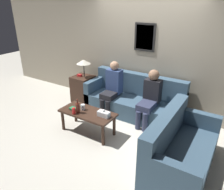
{
  "coord_description": "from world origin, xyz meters",
  "views": [
    {
      "loc": [
        1.97,
        -3.6,
        2.48
      ],
      "look_at": [
        -0.21,
        -0.13,
        0.65
      ],
      "focal_mm": 35.0,
      "sensor_mm": 36.0,
      "label": 1
    }
  ],
  "objects_px": {
    "couch_side": "(179,151)",
    "person_left": "(112,86)",
    "wine_bottle": "(78,108)",
    "person_right": "(150,96)",
    "couch_main": "(134,101)",
    "drinking_glass": "(83,107)",
    "coffee_table": "(88,115)",
    "teddy_bear": "(146,144)"
  },
  "relations": [
    {
      "from": "couch_side",
      "to": "person_left",
      "type": "relative_size",
      "value": 1.36
    },
    {
      "from": "couch_side",
      "to": "wine_bottle",
      "type": "bearing_deg",
      "value": 92.28
    },
    {
      "from": "person_left",
      "to": "person_right",
      "type": "height_order",
      "value": "person_left"
    },
    {
      "from": "couch_side",
      "to": "person_right",
      "type": "relative_size",
      "value": 1.41
    },
    {
      "from": "couch_side",
      "to": "wine_bottle",
      "type": "relative_size",
      "value": 5.79
    },
    {
      "from": "couch_main",
      "to": "person_left",
      "type": "relative_size",
      "value": 1.85
    },
    {
      "from": "couch_main",
      "to": "couch_side",
      "type": "bearing_deg",
      "value": -41.31
    },
    {
      "from": "drinking_glass",
      "to": "person_right",
      "type": "height_order",
      "value": "person_right"
    },
    {
      "from": "wine_bottle",
      "to": "person_left",
      "type": "height_order",
      "value": "person_left"
    },
    {
      "from": "couch_main",
      "to": "drinking_glass",
      "type": "xyz_separation_m",
      "value": [
        -0.55,
        -1.16,
        0.2
      ]
    },
    {
      "from": "couch_side",
      "to": "drinking_glass",
      "type": "distance_m",
      "value": 1.96
    },
    {
      "from": "coffee_table",
      "to": "teddy_bear",
      "type": "height_order",
      "value": "coffee_table"
    },
    {
      "from": "person_left",
      "to": "teddy_bear",
      "type": "relative_size",
      "value": 3.78
    },
    {
      "from": "couch_main",
      "to": "coffee_table",
      "type": "relative_size",
      "value": 2.0
    },
    {
      "from": "person_right",
      "to": "teddy_bear",
      "type": "relative_size",
      "value": 3.65
    },
    {
      "from": "person_left",
      "to": "teddy_bear",
      "type": "bearing_deg",
      "value": -36.11
    },
    {
      "from": "drinking_glass",
      "to": "person_left",
      "type": "xyz_separation_m",
      "value": [
        0.06,
        0.99,
        0.12
      ]
    },
    {
      "from": "couch_main",
      "to": "drinking_glass",
      "type": "relative_size",
      "value": 19.61
    },
    {
      "from": "coffee_table",
      "to": "person_right",
      "type": "height_order",
      "value": "person_right"
    },
    {
      "from": "coffee_table",
      "to": "person_right",
      "type": "relative_size",
      "value": 0.96
    },
    {
      "from": "couch_side",
      "to": "wine_bottle",
      "type": "height_order",
      "value": "couch_side"
    },
    {
      "from": "wine_bottle",
      "to": "drinking_glass",
      "type": "bearing_deg",
      "value": 88.12
    },
    {
      "from": "wine_bottle",
      "to": "teddy_bear",
      "type": "bearing_deg",
      "value": 8.06
    },
    {
      "from": "couch_main",
      "to": "coffee_table",
      "type": "xyz_separation_m",
      "value": [
        -0.42,
        -1.19,
        0.08
      ]
    },
    {
      "from": "drinking_glass",
      "to": "teddy_bear",
      "type": "bearing_deg",
      "value": 2.0
    },
    {
      "from": "couch_side",
      "to": "person_right",
      "type": "distance_m",
      "value": 1.45
    },
    {
      "from": "person_left",
      "to": "person_right",
      "type": "distance_m",
      "value": 0.94
    },
    {
      "from": "person_right",
      "to": "couch_main",
      "type": "bearing_deg",
      "value": 157.43
    },
    {
      "from": "couch_main",
      "to": "person_left",
      "type": "distance_m",
      "value": 0.61
    },
    {
      "from": "teddy_bear",
      "to": "coffee_table",
      "type": "bearing_deg",
      "value": -176.59
    },
    {
      "from": "coffee_table",
      "to": "couch_side",
      "type": "bearing_deg",
      "value": -1.3
    },
    {
      "from": "couch_main",
      "to": "teddy_bear",
      "type": "height_order",
      "value": "couch_main"
    },
    {
      "from": "wine_bottle",
      "to": "teddy_bear",
      "type": "height_order",
      "value": "wine_bottle"
    },
    {
      "from": "coffee_table",
      "to": "person_left",
      "type": "height_order",
      "value": "person_left"
    },
    {
      "from": "couch_side",
      "to": "drinking_glass",
      "type": "height_order",
      "value": "couch_side"
    },
    {
      "from": "drinking_glass",
      "to": "teddy_bear",
      "type": "relative_size",
      "value": 0.36
    },
    {
      "from": "couch_side",
      "to": "coffee_table",
      "type": "xyz_separation_m",
      "value": [
        -1.82,
        0.04,
        0.08
      ]
    },
    {
      "from": "drinking_glass",
      "to": "couch_side",
      "type": "bearing_deg",
      "value": -1.97
    },
    {
      "from": "coffee_table",
      "to": "teddy_bear",
      "type": "xyz_separation_m",
      "value": [
        1.22,
        0.07,
        -0.25
      ]
    },
    {
      "from": "person_right",
      "to": "couch_side",
      "type": "bearing_deg",
      "value": -47.63
    },
    {
      "from": "couch_main",
      "to": "teddy_bear",
      "type": "bearing_deg",
      "value": -54.33
    },
    {
      "from": "teddy_bear",
      "to": "person_left",
      "type": "bearing_deg",
      "value": 143.89
    }
  ]
}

